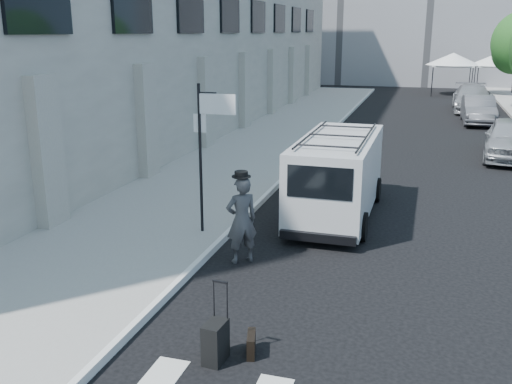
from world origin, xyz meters
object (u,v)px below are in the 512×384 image
Objects in this scene: parked_car_c at (472,98)px; cargo_van at (338,174)px; businessman at (242,220)px; parked_car_b at (478,110)px; parked_car_a at (511,139)px; briefcase at (251,344)px; suitcase at (215,342)px.

cargo_van is at bearing -101.63° from parked_car_c.
parked_car_b is (6.21, 21.70, -0.21)m from businessman.
parked_car_b is (-0.54, 9.00, -0.06)m from parked_car_a.
parked_car_a is (5.49, 16.12, 0.62)m from briefcase.
suitcase is 0.22× the size of parked_car_c.
suitcase is 0.28× the size of parked_car_b.
parked_car_a is 1.04× the size of parked_car_b.
briefcase is 17.04m from parked_car_a.
suitcase is at bearing 63.27° from businessman.
briefcase is 0.08× the size of parked_car_c.
businessman is 22.57m from parked_car_b.
businessman is 14.38m from parked_car_a.
parked_car_a is at bearing 56.89° from briefcase.
parked_car_b is at bearing 83.28° from suitcase.
parked_car_a is at bearing -87.68° from parked_car_c.
cargo_van is at bearing -106.04° from parked_car_b.
briefcase is 0.08× the size of cargo_van.
businessman is 4.14m from cargo_van.
parked_car_c is (4.95, 30.22, 0.63)m from briefcase.
suitcase is at bearing -99.89° from parked_car_c.
businessman is at bearing -107.02° from parked_car_b.
businessman is at bearing -109.99° from cargo_van.
parked_car_b reaches higher than briefcase.
cargo_van is 10.30m from parked_car_a.
cargo_van is 1.21× the size of parked_car_a.
businessman is at bearing -111.96° from parked_car_a.
briefcase is at bearing 41.97° from suitcase.
parked_car_c is at bearing 88.95° from parked_car_b.
parked_car_b is at bearing 99.48° from parked_car_a.
cargo_van is at bearing 74.32° from briefcase.
parked_car_b is 0.81× the size of parked_car_c.
briefcase is at bearing 71.36° from businessman.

